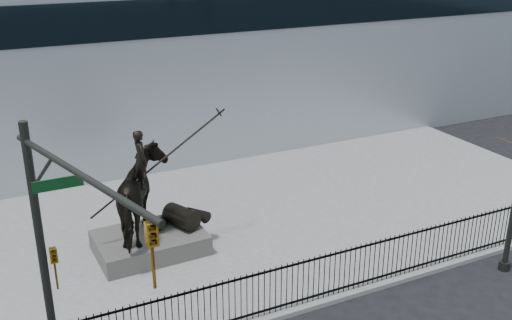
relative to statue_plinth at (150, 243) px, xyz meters
name	(u,v)px	position (x,y,z in m)	size (l,w,h in m)	color
plaza	(225,225)	(3.12, 0.79, -0.41)	(30.00, 12.00, 0.15)	gray
building	(127,50)	(3.12, 13.79, 4.01)	(44.00, 14.00, 9.00)	#B1B9C1
picket_fence	(304,282)	(3.12, -4.96, 0.42)	(22.10, 0.10, 1.50)	black
statue_plinth	(150,243)	(0.00, 0.00, 0.00)	(3.58, 2.46, 0.67)	#4F4C48
equestrian_statue	(149,196)	(0.07, 0.00, 1.74)	(4.58, 2.89, 3.88)	black
traffic_signal_left	(62,274)	(-3.63, -6.83, 3.55)	(1.52, 4.84, 7.00)	black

